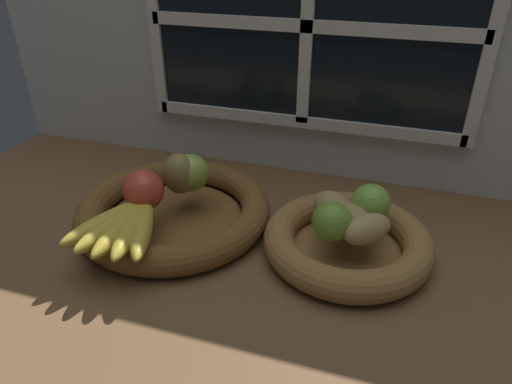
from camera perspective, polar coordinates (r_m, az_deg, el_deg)
name	(u,v)px	position (r cm, az deg, el deg)	size (l,w,h in cm)	color
ground_plane	(263,251)	(80.12, 0.90, -7.32)	(140.00, 90.00, 3.00)	brown
back_wall	(309,41)	(94.55, 6.54, 18.15)	(140.00, 4.60, 55.00)	silver
fruit_bowl_left	(174,211)	(84.91, -10.15, -2.31)	(34.91, 34.91, 5.04)	brown
fruit_bowl_right	(347,242)	(77.21, 11.23, -6.07)	(27.54, 27.54, 5.04)	olive
apple_red_front	(144,190)	(79.86, -13.77, 0.20)	(6.97, 6.97, 6.97)	#CC422D
apple_green_back	(190,173)	(84.16, -8.14, 2.38)	(6.83, 6.83, 6.83)	#8CAD3D
pear_brown	(179,174)	(83.27, -9.51, 2.25)	(5.95, 5.76, 7.62)	olive
banana_bunch_front	(124,225)	(75.03, -16.03, -3.97)	(15.46, 17.77, 3.14)	gold
potato_large	(350,217)	(74.51, 11.59, -3.07)	(7.70, 4.84, 4.26)	#A38451
potato_back	(364,206)	(77.84, 13.31, -1.71)	(6.59, 5.25, 4.31)	#A38451
potato_oblong	(332,206)	(76.91, 9.42, -1.66)	(6.82, 5.42, 4.35)	#A38451
potato_small	(367,229)	(71.84, 13.61, -4.51)	(8.28, 4.50, 4.69)	tan
lime_near	(332,221)	(71.19, 9.42, -3.60)	(6.24, 6.24, 6.24)	#6B9E33
lime_far	(371,203)	(76.87, 14.04, -1.34)	(6.39, 6.39, 6.39)	#7AAD3D
chili_pepper	(347,224)	(74.71, 11.20, -3.93)	(2.09, 2.09, 11.04)	red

